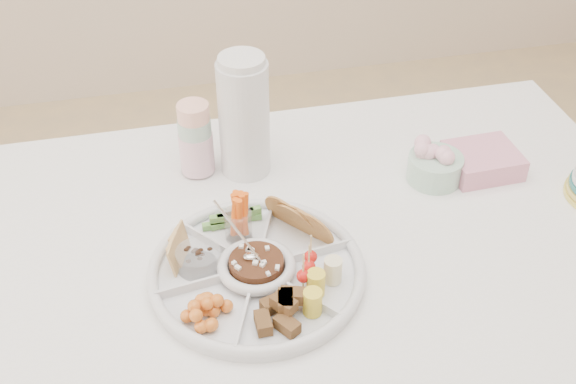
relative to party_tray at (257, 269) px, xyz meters
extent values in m
cylinder|color=silver|center=(0.00, 0.00, 0.00)|extent=(0.43, 0.43, 0.04)
cylinder|color=#4A200B|center=(0.00, 0.00, 0.01)|extent=(0.11, 0.11, 0.04)
cylinder|color=silver|center=(-0.06, 0.34, 0.08)|extent=(0.08, 0.08, 0.20)
cylinder|color=silver|center=(0.04, 0.33, 0.11)|extent=(0.14, 0.14, 0.27)
cylinder|color=silver|center=(0.42, 0.20, 0.02)|extent=(0.11, 0.11, 0.09)
cube|color=pink|center=(0.53, 0.21, 0.00)|extent=(0.15, 0.13, 0.05)
camera|label=1|loc=(-0.15, -0.90, 0.90)|focal=45.00mm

